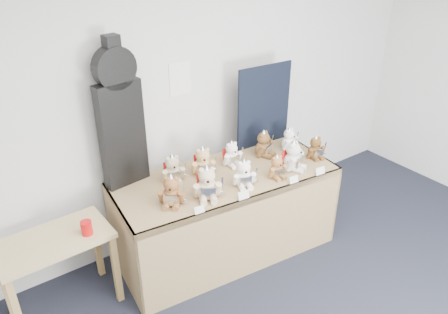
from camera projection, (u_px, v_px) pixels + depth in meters
room_shell at (180, 79)px, 3.81m from camera, size 6.00×6.00×6.00m
display_table at (230, 197)px, 3.84m from camera, size 2.04×1.02×0.82m
side_table at (56, 252)px, 3.31m from camera, size 0.85×0.49×0.69m
guitar_case at (120, 116)px, 3.45m from camera, size 0.39×0.16×1.24m
navy_board at (264, 106)px, 4.19m from camera, size 0.60×0.05×0.80m
red_cup at (87, 228)px, 3.27m from camera, size 0.08×0.08×0.11m
teddy_front_far_left at (172, 192)px, 3.38m from camera, size 0.23×0.23×0.29m
teddy_front_left at (207, 184)px, 3.45m from camera, size 0.25×0.25×0.32m
teddy_front_centre at (244, 175)px, 3.63m from camera, size 0.21×0.21×0.27m
teddy_front_right at (277, 168)px, 3.76m from camera, size 0.19×0.16×0.23m
teddy_front_far_right at (293, 157)px, 3.87m from camera, size 0.25×0.24×0.30m
teddy_front_end at (315, 148)px, 4.07m from camera, size 0.20×0.17×0.24m
teddy_back_left at (173, 170)px, 3.69m from camera, size 0.22×0.21×0.28m
teddy_back_centre_left at (203, 163)px, 3.79m from camera, size 0.23×0.23×0.29m
teddy_back_centre_right at (232, 155)px, 3.95m from camera, size 0.21×0.18×0.25m
teddy_back_right at (264, 145)px, 4.10m from camera, size 0.23×0.22×0.28m
teddy_back_end at (289, 140)px, 4.23m from camera, size 0.21×0.18×0.25m
entry_card_a at (199, 210)px, 3.31m from camera, size 0.08×0.03×0.06m
entry_card_b at (244, 195)px, 3.48m from camera, size 0.10×0.03×0.07m
entry_card_c at (294, 180)px, 3.69m from camera, size 0.09×0.03×0.06m
entry_card_d at (320, 171)px, 3.82m from camera, size 0.10×0.03×0.07m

